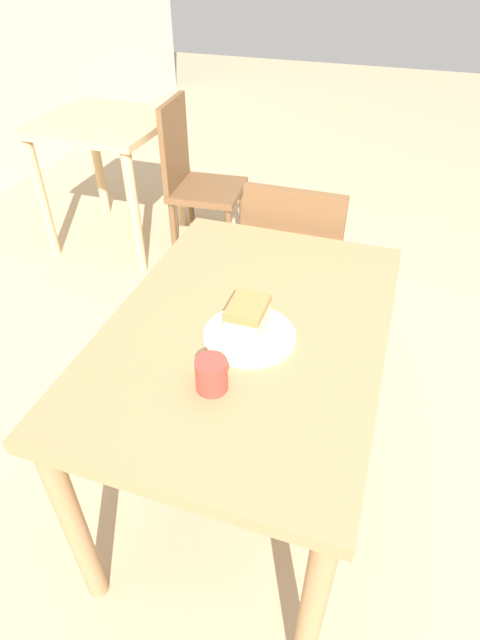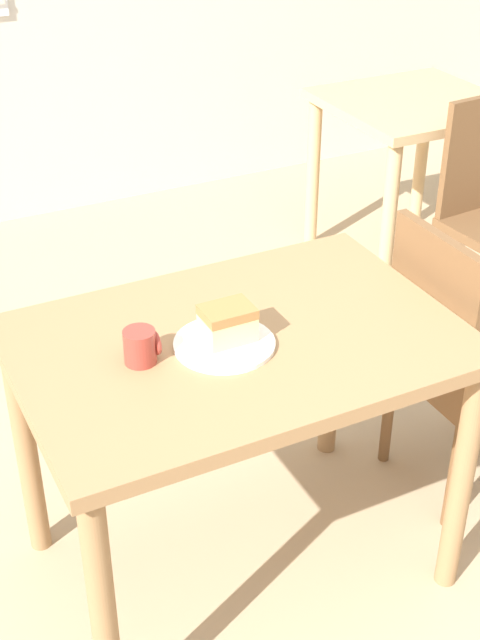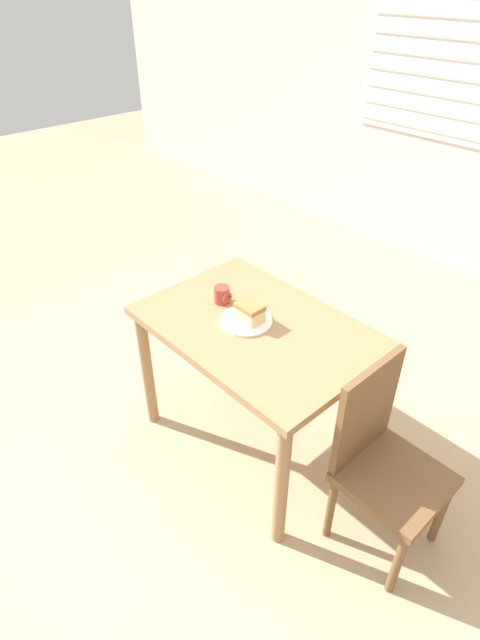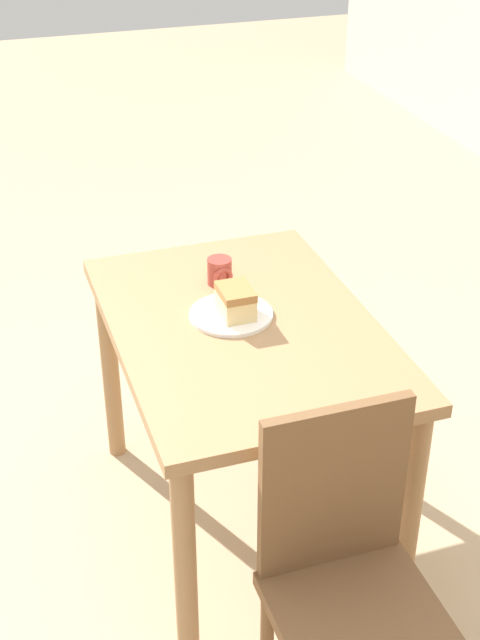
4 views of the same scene
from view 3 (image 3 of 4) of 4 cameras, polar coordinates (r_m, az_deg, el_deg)
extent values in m
plane|color=tan|center=(2.58, -4.10, -19.52)|extent=(14.00, 14.00, 0.00)
cube|color=white|center=(4.35, 23.27, 25.80)|extent=(1.45, 0.01, 1.15)
cube|color=beige|center=(4.43, 21.60, 19.42)|extent=(1.42, 0.01, 0.02)
cube|color=beige|center=(4.40, 21.97, 20.99)|extent=(1.42, 0.01, 0.02)
cube|color=beige|center=(4.38, 22.37, 22.58)|extent=(1.42, 0.01, 0.02)
cube|color=beige|center=(4.36, 22.77, 24.19)|extent=(1.42, 0.01, 0.02)
cube|color=beige|center=(4.34, 23.19, 25.80)|extent=(1.42, 0.01, 0.02)
cube|color=beige|center=(4.32, 23.62, 27.43)|extent=(1.42, 0.01, 0.02)
cube|color=beige|center=(4.31, 24.07, 29.07)|extent=(1.42, 0.01, 0.02)
cube|color=#9E754C|center=(2.30, 1.89, -0.92)|extent=(1.08, 0.74, 0.04)
cylinder|color=#9E754C|center=(2.70, -10.56, -5.68)|extent=(0.06, 0.06, 0.73)
cylinder|color=#9E754C|center=(2.17, 4.74, -18.44)|extent=(0.06, 0.06, 0.73)
cylinder|color=#9E754C|center=(2.99, -0.34, -0.30)|extent=(0.06, 0.06, 0.73)
cylinder|color=#9E754C|center=(2.52, 15.00, -9.90)|extent=(0.06, 0.06, 0.73)
cube|color=brown|center=(2.22, 17.24, -16.98)|extent=(0.39, 0.39, 0.04)
cylinder|color=brown|center=(2.27, 17.53, -25.03)|extent=(0.04, 0.04, 0.39)
cylinder|color=brown|center=(2.45, 21.99, -19.72)|extent=(0.04, 0.04, 0.39)
cylinder|color=brown|center=(2.34, 10.32, -20.40)|extent=(0.04, 0.04, 0.39)
cylinder|color=brown|center=(2.52, 15.26, -15.76)|extent=(0.04, 0.04, 0.39)
cube|color=brown|center=(2.08, 14.28, -10.03)|extent=(0.03, 0.37, 0.47)
cylinder|color=white|center=(2.30, 0.68, -0.09)|extent=(0.24, 0.24, 0.01)
cube|color=#E5CC89|center=(2.28, 1.10, 0.63)|extent=(0.12, 0.09, 0.06)
cube|color=#A3703D|center=(2.25, 1.11, 1.54)|extent=(0.12, 0.09, 0.02)
cylinder|color=#9E382D|center=(2.42, -2.10, 2.92)|extent=(0.08, 0.08, 0.08)
torus|color=#9E382D|center=(2.40, -1.50, 2.56)|extent=(0.01, 0.06, 0.06)
camera|label=1|loc=(2.57, -20.64, 22.59)|focal=28.00mm
camera|label=2|loc=(2.16, -54.38, 17.41)|focal=50.00mm
camera|label=4|loc=(0.97, 96.94, -5.87)|focal=50.00mm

